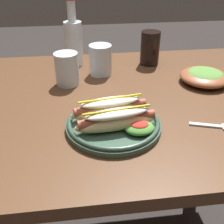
# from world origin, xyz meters

# --- Properties ---
(dining_table) EXTENTS (1.19, 0.83, 0.74)m
(dining_table) POSITION_xyz_m (0.00, 0.00, 0.63)
(dining_table) COLOR #51331E
(dining_table) RESTS_ON ground_plane
(hot_dog_plate) EXTENTS (0.25, 0.25, 0.08)m
(hot_dog_plate) POSITION_xyz_m (-0.02, -0.17, 0.77)
(hot_dog_plate) COLOR #334C3D
(hot_dog_plate) RESTS_ON dining_table
(fork) EXTENTS (0.12, 0.05, 0.00)m
(fork) POSITION_xyz_m (0.25, -0.20, 0.74)
(fork) COLOR silver
(fork) RESTS_ON dining_table
(soda_cup) EXTENTS (0.08, 0.08, 0.13)m
(soda_cup) POSITION_xyz_m (0.18, 0.27, 0.81)
(soda_cup) COLOR black
(soda_cup) RESTS_ON dining_table
(water_cup) EXTENTS (0.08, 0.08, 0.11)m
(water_cup) POSITION_xyz_m (-0.02, 0.19, 0.80)
(water_cup) COLOR silver
(water_cup) RESTS_ON dining_table
(extra_cup) EXTENTS (0.08, 0.08, 0.11)m
(extra_cup) POSITION_xyz_m (-0.15, 0.12, 0.80)
(extra_cup) COLOR silver
(extra_cup) RESTS_ON dining_table
(glass_bottle) EXTENTS (0.07, 0.07, 0.26)m
(glass_bottle) POSITION_xyz_m (-0.12, 0.30, 0.84)
(glass_bottle) COLOR silver
(glass_bottle) RESTS_ON dining_table
(side_bowl) EXTENTS (0.17, 0.17, 0.05)m
(side_bowl) POSITION_xyz_m (0.33, 0.07, 0.76)
(side_bowl) COLOR brown
(side_bowl) RESTS_ON dining_table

